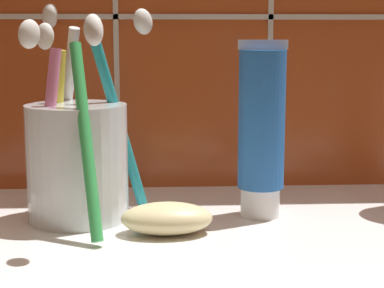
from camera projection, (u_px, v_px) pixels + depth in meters
sink_counter at (281, 244)px, 49.54cm from camera, size 59.20×31.20×2.00cm
toothbrush_cup at (77, 155)px, 52.03cm from camera, size 10.91×17.02×17.88cm
toothpaste_tube at (261, 131)px, 52.46cm from camera, size 4.01×3.82×14.58cm
soap_bar at (167, 219)px, 48.41cm from camera, size 6.98×4.04×2.42cm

